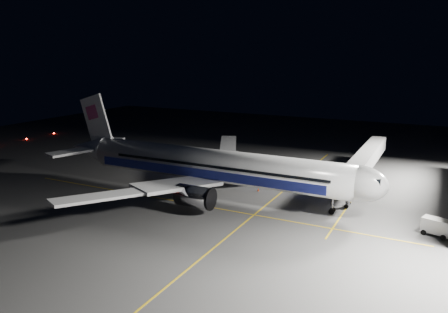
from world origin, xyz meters
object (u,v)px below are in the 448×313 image
Objects in this scene: safety_cone_a at (218,182)px; baggage_tug at (207,159)px; airliner at (209,165)px; safety_cone_c at (191,179)px; safety_cone_b at (258,190)px; service_truck at (440,228)px; jet_bridge at (364,161)px.

baggage_tug is at bearing 125.94° from safety_cone_a.
safety_cone_a is at bearing 103.45° from airliner.
safety_cone_b is at bearing -0.02° from safety_cone_c.
safety_cone_c is (4.45, -14.41, -0.44)m from baggage_tug.
safety_cone_a is 0.99× the size of safety_cone_c.
safety_cone_c is (-43.45, 7.48, -0.96)m from service_truck.
safety_cone_c is (-14.00, 0.00, 0.03)m from safety_cone_b.
jet_bridge is 32.86m from safety_cone_c.
safety_cone_c is (-5.47, -0.73, 0.00)m from safety_cone_a.
safety_cone_b is at bearing -25.94° from baggage_tug.
safety_cone_b is (8.53, -0.74, -0.03)m from safety_cone_a.
safety_cone_c is at bearing 179.98° from safety_cone_b.
safety_cone_b is (-29.45, 7.48, -0.99)m from service_truck.
airliner reaches higher than jet_bridge.
airliner is 36.80m from service_truck.
safety_cone_c reaches higher than safety_cone_b.
baggage_tug reaches higher than safety_cone_a.
airliner is 108.14× the size of safety_cone_b.
safety_cone_a is 5.52m from safety_cone_c.
baggage_tug is (-34.45, 1.71, -3.83)m from jet_bridge.
safety_cone_a is at bearing 7.62° from safety_cone_c.
safety_cone_c is at bearing -60.78° from baggage_tug.
baggage_tug is at bearing 107.15° from safety_cone_c.
safety_cone_b is (18.45, -14.42, -0.47)m from baggage_tug.
service_truck is at bearing -56.32° from jet_bridge.
airliner is 1.79× the size of jet_bridge.
safety_cone_a is (9.92, -13.68, -0.44)m from baggage_tug.
service_truck is 1.95× the size of baggage_tug.
airliner is 23.99× the size of baggage_tug.
service_truck is at bearing -12.20° from safety_cone_a.
airliner is 12.33× the size of service_truck.
airliner is 10.01m from safety_cone_c.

